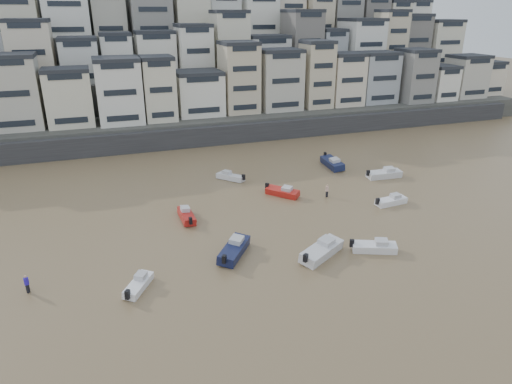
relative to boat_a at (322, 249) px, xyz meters
name	(u,v)px	position (x,y,z in m)	size (l,w,h in m)	color
harbor_wall	(203,136)	(-1.75, 44.38, 0.90)	(140.00, 3.00, 3.50)	#38383A
hillside	(183,53)	(2.99, 84.22, 12.16)	(141.04, 66.00, 50.00)	#4C4C47
boat_a	(322,249)	(0.00, 0.00, 0.00)	(6.23, 2.04, 1.70)	silver
boat_b	(374,246)	(5.60, -0.90, -0.18)	(4.92, 1.61, 1.34)	silver
boat_c	(234,248)	(-8.24, 3.27, -0.03)	(5.98, 1.96, 1.63)	#13183B
boat_d	(391,200)	(14.57, 9.02, -0.21)	(4.68, 1.53, 1.28)	white
boat_e	(282,191)	(2.54, 16.39, -0.17)	(5.02, 1.64, 1.37)	#B01C15
boat_f	(186,214)	(-11.11, 13.26, -0.19)	(4.87, 1.59, 1.33)	#A71914
boat_g	(384,173)	(19.55, 17.93, -0.07)	(5.74, 1.88, 1.57)	silver
boat_h	(230,176)	(-2.27, 24.69, -0.21)	(4.70, 1.54, 1.28)	silver
boat_i	(332,162)	(14.69, 25.03, 0.01)	(6.28, 2.06, 1.71)	#141C3F
boat_j	(138,283)	(-18.08, 0.23, -0.27)	(4.27, 1.40, 1.16)	white
person_blue	(27,284)	(-27.34, 2.95, 0.02)	(0.44, 0.44, 1.74)	#2918B5
person_pink	(327,191)	(7.97, 14.04, 0.02)	(0.44, 0.44, 1.74)	tan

